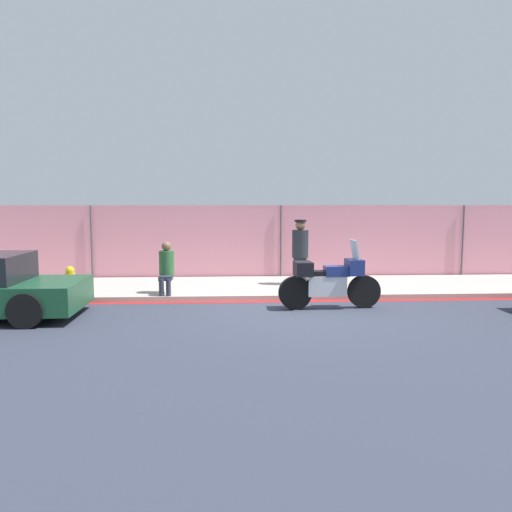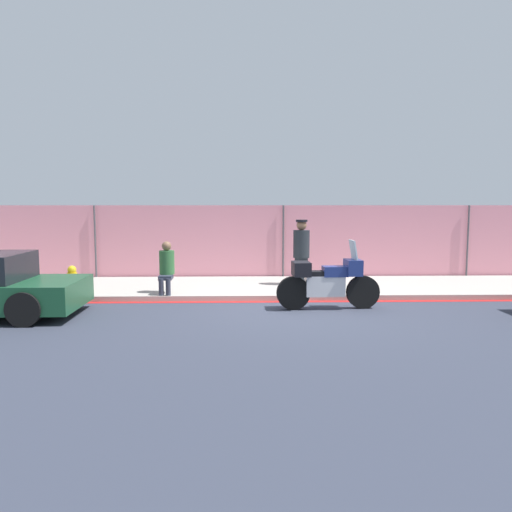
# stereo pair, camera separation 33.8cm
# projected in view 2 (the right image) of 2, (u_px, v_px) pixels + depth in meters

# --- Properties ---
(ground_plane) EXTENTS (120.00, 120.00, 0.00)m
(ground_plane) POSITION_uv_depth(u_px,v_px,m) (298.00, 309.00, 10.68)
(ground_plane) COLOR #333847
(sidewalk) EXTENTS (40.55, 3.11, 0.13)m
(sidewalk) POSITION_uv_depth(u_px,v_px,m) (288.00, 287.00, 13.14)
(sidewalk) COLOR #ADA89E
(sidewalk) RESTS_ON ground_plane
(curb_paint_stripe) EXTENTS (40.55, 0.18, 0.01)m
(curb_paint_stripe) POSITION_uv_depth(u_px,v_px,m) (294.00, 302.00, 11.52)
(curb_paint_stripe) COLOR red
(curb_paint_stripe) RESTS_ON ground_plane
(storefront_fence) EXTENTS (38.52, 0.17, 2.21)m
(storefront_fence) POSITION_uv_depth(u_px,v_px,m) (283.00, 243.00, 14.67)
(storefront_fence) COLOR pink
(storefront_fence) RESTS_ON ground_plane
(motorcycle) EXTENTS (2.24, 0.57, 1.49)m
(motorcycle) POSITION_uv_depth(u_px,v_px,m) (328.00, 281.00, 10.67)
(motorcycle) COLOR black
(motorcycle) RESTS_ON ground_plane
(officer_standing) EXTENTS (0.43, 0.43, 1.71)m
(officer_standing) POSITION_uv_depth(u_px,v_px,m) (301.00, 252.00, 13.09)
(officer_standing) COLOR #1E2328
(officer_standing) RESTS_ON sidewalk
(person_seated_on_curb) EXTENTS (0.36, 0.64, 1.24)m
(person_seated_on_curb) POSITION_uv_depth(u_px,v_px,m) (167.00, 265.00, 11.88)
(person_seated_on_curb) COLOR #2D3342
(person_seated_on_curb) RESTS_ON sidewalk
(fire_hydrant) EXTENTS (0.23, 0.29, 0.62)m
(fire_hydrant) POSITION_uv_depth(u_px,v_px,m) (72.00, 278.00, 12.22)
(fire_hydrant) COLOR gold
(fire_hydrant) RESTS_ON sidewalk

